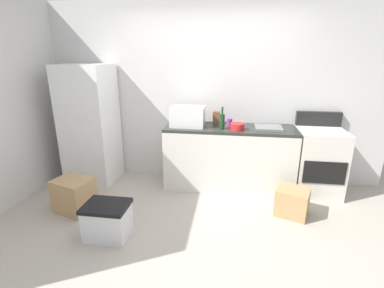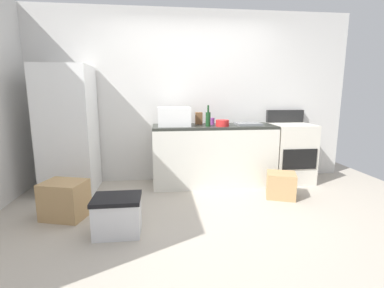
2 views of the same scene
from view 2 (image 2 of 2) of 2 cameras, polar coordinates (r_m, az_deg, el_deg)
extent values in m
plane|color=#B2A899|center=(3.16, 3.11, -15.24)|extent=(6.00, 6.00, 0.00)
cube|color=silver|center=(4.38, -0.21, 9.59)|extent=(5.00, 0.10, 2.60)
cube|color=silver|center=(4.19, 4.43, -2.50)|extent=(1.80, 0.60, 0.86)
cube|color=#2D302B|center=(4.11, 4.52, 3.62)|extent=(1.80, 0.60, 0.04)
cube|color=white|center=(4.17, -24.17, 2.67)|extent=(0.68, 0.66, 1.74)
cube|color=silver|center=(4.57, 19.61, -1.72)|extent=(0.60, 0.60, 0.90)
cube|color=black|center=(4.32, 21.37, -2.95)|extent=(0.52, 0.02, 0.30)
cube|color=black|center=(4.73, 18.64, 5.47)|extent=(0.60, 0.08, 0.20)
cube|color=white|center=(3.99, -3.74, 5.67)|extent=(0.46, 0.34, 0.27)
cube|color=slate|center=(4.22, 11.48, 4.10)|extent=(0.36, 0.32, 0.03)
cylinder|color=#193F1E|center=(3.95, 3.34, 5.12)|extent=(0.07, 0.07, 0.20)
cylinder|color=#193F1E|center=(3.94, 3.36, 7.29)|extent=(0.03, 0.03, 0.10)
cylinder|color=purple|center=(4.18, 4.11, 4.71)|extent=(0.08, 0.08, 0.10)
cube|color=brown|center=(4.22, 1.41, 5.34)|extent=(0.10, 0.10, 0.18)
cylinder|color=red|center=(3.99, 6.29, 4.32)|extent=(0.19, 0.19, 0.09)
cube|color=tan|center=(3.88, 17.87, -8.08)|extent=(0.45, 0.43, 0.33)
cube|color=tan|center=(3.42, -24.80, -10.41)|extent=(0.53, 0.46, 0.41)
cube|color=silver|center=(2.90, -15.12, -14.36)|extent=(0.44, 0.34, 0.34)
cube|color=black|center=(2.82, -15.31, -10.86)|extent=(0.46, 0.36, 0.04)
camera|label=1|loc=(0.98, 74.88, 32.64)|focal=26.04mm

